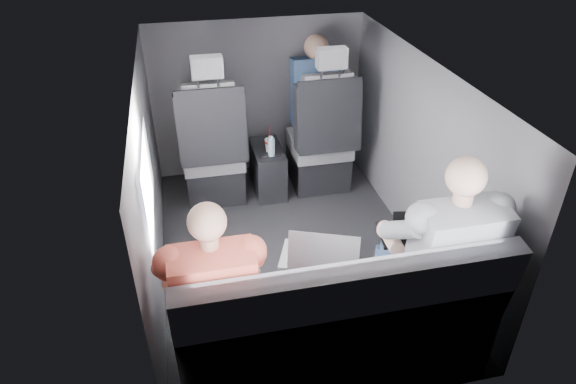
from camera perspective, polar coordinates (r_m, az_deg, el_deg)
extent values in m
plane|color=black|center=(3.74, 0.32, -6.66)|extent=(2.60, 2.60, 0.00)
plane|color=#B2B2AD|center=(3.08, 0.39, 13.36)|extent=(2.60, 2.60, 0.00)
cube|color=#56565B|center=(3.30, -15.07, 0.62)|extent=(0.02, 2.60, 1.35)
cube|color=#56565B|center=(3.64, 14.34, 3.82)|extent=(0.02, 2.60, 1.35)
cube|color=#56565B|center=(4.51, -3.37, 10.38)|extent=(1.80, 0.02, 1.35)
cube|color=#56565B|center=(2.36, 7.55, -13.11)|extent=(1.80, 0.02, 1.35)
cube|color=white|center=(2.93, -15.32, 1.43)|extent=(0.02, 0.75, 0.42)
cube|color=black|center=(3.99, 4.59, 9.29)|extent=(0.35, 0.11, 0.59)
cube|color=black|center=(4.36, -8.16, 1.57)|extent=(0.46, 0.48, 0.30)
cube|color=#5A5A5E|center=(4.23, -8.37, 4.12)|extent=(0.48, 0.46, 0.14)
cube|color=#5A5A5E|center=(3.89, -8.52, 7.60)|extent=(0.38, 0.18, 0.61)
cube|color=black|center=(3.89, -11.72, 6.83)|extent=(0.08, 0.21, 0.53)
cube|color=black|center=(3.92, -5.26, 7.53)|extent=(0.08, 0.21, 0.53)
cube|color=black|center=(3.83, -8.42, 7.07)|extent=(0.50, 0.11, 0.58)
cube|color=#5A5A5E|center=(3.69, -9.01, 13.57)|extent=(0.22, 0.10, 0.15)
cube|color=black|center=(4.49, 3.33, 2.84)|extent=(0.46, 0.48, 0.30)
cube|color=#5A5A5E|center=(4.36, 3.50, 5.35)|extent=(0.48, 0.46, 0.14)
cube|color=#5A5A5E|center=(4.03, 4.43, 8.80)|extent=(0.38, 0.18, 0.61)
cube|color=black|center=(3.99, 1.35, 8.16)|extent=(0.08, 0.21, 0.53)
cube|color=black|center=(4.11, 7.39, 8.63)|extent=(0.08, 0.21, 0.53)
cube|color=black|center=(3.98, 4.69, 8.30)|extent=(0.50, 0.11, 0.58)
cube|color=#5A5A5E|center=(3.85, 4.88, 14.60)|extent=(0.22, 0.10, 0.15)
cube|color=black|center=(4.34, -2.25, 2.54)|extent=(0.24, 0.48, 0.40)
cylinder|color=black|center=(4.13, -2.68, 4.14)|extent=(0.09, 0.09, 0.01)
cylinder|color=black|center=(4.15, -1.18, 4.30)|extent=(0.09, 0.09, 0.01)
cube|color=#5A5A5E|center=(2.86, 5.02, -15.62)|extent=(1.60, 0.50, 0.45)
cube|color=#5A5A5E|center=(2.39, 7.16, -12.20)|extent=(1.60, 0.17, 0.47)
cylinder|color=red|center=(4.16, -2.08, 5.61)|extent=(0.08, 0.08, 0.02)
cylinder|color=white|center=(4.15, -2.09, 5.83)|extent=(0.08, 0.08, 0.01)
cylinder|color=red|center=(4.13, -2.11, 6.66)|extent=(0.01, 0.01, 0.12)
cylinder|color=#A4C9DE|center=(4.10, -1.87, 5.00)|extent=(0.06, 0.06, 0.15)
cylinder|color=#A4C9DE|center=(4.06, -1.89, 6.04)|extent=(0.03, 0.03, 0.02)
cube|color=silver|center=(2.70, -7.78, -8.62)|extent=(0.37, 0.33, 0.02)
cube|color=silver|center=(2.68, -7.76, -8.65)|extent=(0.28, 0.22, 0.00)
cube|color=silver|center=(2.75, -7.94, -7.56)|extent=(0.10, 0.08, 0.00)
cube|color=silver|center=(2.52, -7.64, -8.67)|extent=(0.30, 0.19, 0.21)
cube|color=white|center=(2.53, -7.65, -8.61)|extent=(0.26, 0.16, 0.18)
cube|color=#B0B1B5|center=(2.76, 2.94, -7.21)|extent=(0.42, 0.36, 0.02)
cube|color=silver|center=(2.75, 3.03, -7.23)|extent=(0.32, 0.23, 0.00)
cube|color=#B0B1B5|center=(2.81, 2.56, -6.11)|extent=(0.12, 0.09, 0.00)
cube|color=#B0B1B5|center=(2.57, 3.92, -7.17)|extent=(0.36, 0.20, 0.24)
cube|color=white|center=(2.58, 3.87, -7.11)|extent=(0.31, 0.17, 0.20)
cube|color=black|center=(3.00, 13.43, -4.59)|extent=(0.39, 0.30, 0.02)
cube|color=black|center=(2.98, 13.57, -4.58)|extent=(0.31, 0.18, 0.00)
cube|color=black|center=(3.05, 12.89, -3.62)|extent=(0.11, 0.07, 0.00)
cube|color=black|center=(2.82, 15.02, -4.35)|extent=(0.36, 0.13, 0.24)
cube|color=white|center=(2.82, 14.95, -4.30)|extent=(0.32, 0.11, 0.20)
cube|color=#2F2F34|center=(2.67, -10.47, -11.86)|extent=(0.14, 0.41, 0.12)
cube|color=#2F2F34|center=(2.67, -6.02, -11.33)|extent=(0.14, 0.41, 0.12)
cube|color=#2F2F34|center=(3.02, -10.19, -13.00)|extent=(0.12, 0.12, 0.45)
cube|color=#2F2F34|center=(3.02, -6.24, -12.53)|extent=(0.12, 0.12, 0.45)
cube|color=#BE473E|center=(2.36, -8.19, -10.89)|extent=(0.37, 0.25, 0.50)
sphere|color=tan|center=(2.16, -9.00, -3.29)|extent=(0.17, 0.17, 0.17)
cylinder|color=tan|center=(2.63, -12.72, -8.61)|extent=(0.10, 0.26, 0.11)
cylinder|color=tan|center=(2.64, -4.60, -7.65)|extent=(0.10, 0.26, 0.11)
cube|color=navy|center=(2.88, 13.29, -8.17)|extent=(0.15, 0.45, 0.13)
cube|color=navy|center=(2.97, 17.30, -7.41)|extent=(0.15, 0.45, 0.13)
cube|color=navy|center=(3.23, 10.94, -9.52)|extent=(0.13, 0.13, 0.45)
cube|color=navy|center=(3.31, 14.61, -8.82)|extent=(0.13, 0.13, 0.45)
cube|color=gray|center=(2.64, 17.97, -6.22)|extent=(0.41, 0.28, 0.56)
sphere|color=#CEA48C|center=(2.44, 19.19, 1.64)|extent=(0.19, 0.19, 0.19)
cylinder|color=#CEA48C|center=(2.80, 11.31, -4.98)|extent=(0.12, 0.29, 0.12)
cylinder|color=#CEA48C|center=(2.98, 18.66, -3.77)|extent=(0.12, 0.29, 0.12)
cube|color=navy|center=(4.36, 3.10, 11.10)|extent=(0.40, 0.26, 0.58)
sphere|color=tan|center=(4.26, 3.17, 15.79)|extent=(0.20, 0.20, 0.20)
cube|color=navy|center=(4.53, 2.79, 7.94)|extent=(0.34, 0.40, 0.12)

